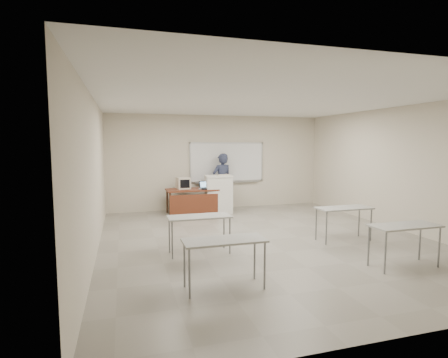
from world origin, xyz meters
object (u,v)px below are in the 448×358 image
object	(u,v)px
crt_monitor	(183,183)
presenter	(222,182)
laptop	(206,187)
keyboard	(223,175)
whiteboard	(227,163)
mouse	(200,189)
podium	(219,194)
instructor_desk	(193,196)

from	to	relation	value
crt_monitor	presenter	size ratio (longest dim) A/B	0.24
laptop	keyboard	bearing A→B (deg)	-13.50
whiteboard	crt_monitor	size ratio (longest dim) A/B	5.82
crt_monitor	mouse	world-z (taller)	crt_monitor
podium	presenter	world-z (taller)	presenter
instructor_desk	laptop	size ratio (longest dim) A/B	4.81
crt_monitor	whiteboard	bearing A→B (deg)	13.32
crt_monitor	presenter	world-z (taller)	presenter
whiteboard	instructor_desk	xyz separation A→B (m)	(-1.30, -0.78, -0.92)
instructor_desk	podium	world-z (taller)	podium
podium	laptop	size ratio (longest dim) A/B	3.62
instructor_desk	laptop	bearing A→B (deg)	-2.51
presenter	laptop	bearing A→B (deg)	25.09
instructor_desk	laptop	xyz separation A→B (m)	(0.40, -0.01, 0.25)
crt_monitor	mouse	bearing A→B (deg)	-41.83
crt_monitor	presenter	distance (m)	1.32
instructor_desk	podium	xyz separation A→B (m)	(0.80, 0.01, 0.02)
whiteboard	podium	xyz separation A→B (m)	(-0.50, -0.77, -0.90)
keyboard	presenter	bearing A→B (deg)	67.11
podium	mouse	distance (m)	0.64
whiteboard	instructor_desk	world-z (taller)	whiteboard
podium	laptop	world-z (taller)	podium
whiteboard	laptop	xyz separation A→B (m)	(-0.90, -0.79, -0.67)
crt_monitor	mouse	size ratio (longest dim) A/B	4.19
mouse	laptop	bearing A→B (deg)	32.71
whiteboard	instructor_desk	size ratio (longest dim) A/B	1.62
mouse	presenter	world-z (taller)	presenter
instructor_desk	mouse	world-z (taller)	mouse
laptop	keyboard	distance (m)	0.65
mouse	podium	bearing A→B (deg)	21.71
laptop	crt_monitor	bearing A→B (deg)	144.03
instructor_desk	mouse	xyz separation A→B (m)	(0.20, -0.09, 0.21)
whiteboard	presenter	xyz separation A→B (m)	(-0.25, -0.28, -0.58)
laptop	whiteboard	bearing A→B (deg)	26.50
whiteboard	instructor_desk	distance (m)	1.78
whiteboard	mouse	distance (m)	1.57
podium	presenter	distance (m)	0.63
instructor_desk	keyboard	distance (m)	1.13
whiteboard	mouse	xyz separation A→B (m)	(-1.10, -0.87, -0.71)
laptop	mouse	size ratio (longest dim) A/B	3.12
podium	mouse	world-z (taller)	podium
podium	laptop	xyz separation A→B (m)	(-0.40, -0.03, 0.23)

